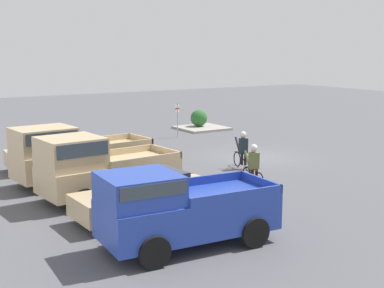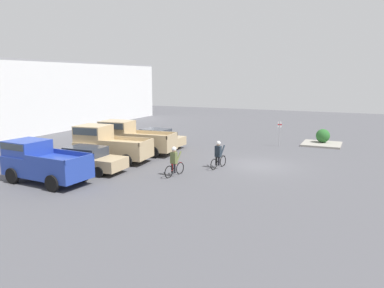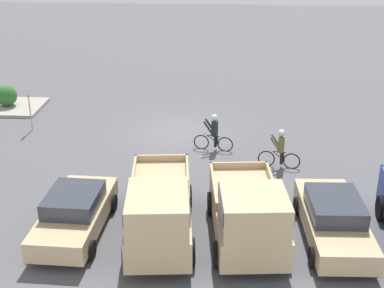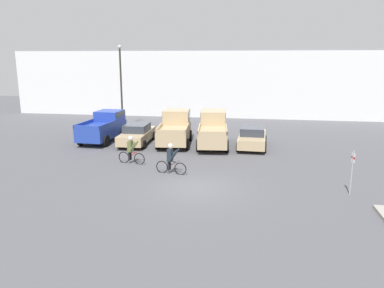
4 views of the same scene
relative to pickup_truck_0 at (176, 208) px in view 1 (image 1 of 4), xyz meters
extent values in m
plane|color=#4C4C51|center=(8.52, -9.48, -1.13)|extent=(80.00, 80.00, 0.00)
cube|color=#233D9E|center=(-0.02, -0.38, -0.25)|extent=(2.28, 4.91, 1.01)
cube|color=#233D9E|center=(0.06, 1.06, 0.65)|extent=(1.95, 2.03, 0.78)
cube|color=#333D47|center=(0.06, 1.06, 0.82)|extent=(2.00, 1.88, 0.34)
cube|color=#233D9E|center=(-1.04, -1.28, 0.38)|extent=(0.25, 2.88, 0.25)
cube|color=#233D9E|center=(0.88, -1.39, 0.38)|extent=(0.25, 2.88, 0.25)
cube|color=#233D9E|center=(-0.16, -2.74, 0.38)|extent=(2.00, 0.20, 0.25)
cylinder|color=black|center=(-0.93, 1.17, -0.71)|extent=(0.27, 0.85, 0.84)
cylinder|color=black|center=(1.06, 1.05, -0.71)|extent=(0.27, 0.85, 0.84)
cylinder|color=black|center=(-1.11, -1.81, -0.71)|extent=(0.27, 0.85, 0.84)
cylinder|color=black|center=(0.89, -1.92, -0.71)|extent=(0.27, 0.85, 0.84)
cube|color=tan|center=(2.78, -0.59, -0.53)|extent=(1.98, 4.86, 0.67)
cube|color=#2D333D|center=(2.78, -0.59, 0.07)|extent=(1.70, 2.22, 0.54)
cylinder|color=black|center=(1.82, 0.91, -0.82)|extent=(0.20, 0.62, 0.62)
cylinder|color=black|center=(3.62, 0.98, -0.82)|extent=(0.20, 0.62, 0.62)
cylinder|color=black|center=(1.94, -2.16, -0.82)|extent=(0.20, 0.62, 0.62)
cylinder|color=black|center=(3.73, -2.09, -0.82)|extent=(0.20, 0.62, 0.62)
cube|color=tan|center=(5.58, -0.48, -0.30)|extent=(2.53, 5.12, 0.94)
cube|color=tan|center=(5.44, 1.00, 0.70)|extent=(2.09, 2.15, 1.06)
cube|color=#333D47|center=(5.44, 1.00, 0.93)|extent=(2.13, 2.00, 0.46)
cube|color=tan|center=(4.68, -1.56, 0.30)|extent=(0.36, 2.96, 0.25)
cube|color=tan|center=(6.66, -1.37, 0.30)|extent=(0.36, 2.96, 0.25)
cube|color=tan|center=(5.81, -2.90, 0.30)|extent=(2.07, 0.27, 0.25)
cylinder|color=black|center=(4.40, 0.95, -0.73)|extent=(0.29, 0.81, 0.80)
cylinder|color=black|center=(6.47, 1.14, -0.73)|extent=(0.29, 0.81, 0.80)
cylinder|color=black|center=(4.69, -2.10, -0.73)|extent=(0.29, 0.81, 0.80)
cylinder|color=black|center=(6.75, -1.91, -0.73)|extent=(0.29, 0.81, 0.80)
cube|color=tan|center=(8.38, -0.53, -0.27)|extent=(2.46, 5.66, 0.98)
cube|color=tan|center=(8.22, 1.11, 0.72)|extent=(1.99, 2.36, 1.00)
cube|color=#333D47|center=(8.22, 1.11, 0.94)|extent=(2.03, 2.19, 0.44)
cube|color=tan|center=(7.55, -1.72, 0.35)|extent=(0.39, 3.29, 0.25)
cube|color=tan|center=(9.41, -1.54, 0.35)|extent=(0.39, 3.29, 0.25)
cube|color=tan|center=(8.64, -3.23, 0.35)|extent=(1.94, 0.26, 0.25)
cylinder|color=black|center=(7.25, 1.07, -0.72)|extent=(0.30, 0.84, 0.82)
cylinder|color=black|center=(9.18, 1.26, -0.72)|extent=(0.30, 0.84, 0.82)
cylinder|color=black|center=(7.57, -2.32, -0.72)|extent=(0.30, 0.84, 0.82)
cylinder|color=black|center=(9.51, -2.14, -0.72)|extent=(0.30, 0.84, 0.82)
cube|color=tan|center=(11.18, -0.44, -0.54)|extent=(1.98, 4.57, 0.66)
cube|color=#2D333D|center=(11.18, -0.44, 0.07)|extent=(1.71, 2.09, 0.54)
cylinder|color=black|center=(10.32, 1.04, -0.82)|extent=(0.20, 0.62, 0.61)
cylinder|color=black|center=(12.14, 0.98, -0.82)|extent=(0.20, 0.62, 0.61)
cylinder|color=black|center=(10.22, -1.85, -0.82)|extent=(0.20, 0.62, 0.61)
cylinder|color=black|center=(12.04, -1.91, -0.82)|extent=(0.20, 0.62, 0.61)
torus|color=black|center=(7.36, -7.51, -0.80)|extent=(0.70, 0.17, 0.70)
torus|color=black|center=(6.29, -7.31, -0.80)|extent=(0.70, 0.17, 0.70)
cylinder|color=black|center=(6.83, -7.41, -0.63)|extent=(0.56, 0.14, 0.37)
cylinder|color=black|center=(6.83, -7.41, -0.44)|extent=(0.60, 0.14, 0.04)
cylinder|color=black|center=(6.64, -7.38, -0.63)|extent=(0.04, 0.04, 0.34)
cylinder|color=black|center=(7.23, -7.49, -0.41)|extent=(0.11, 0.46, 0.02)
cylinder|color=black|center=(6.74, -7.30, -0.67)|extent=(0.14, 0.14, 0.52)
cylinder|color=black|center=(6.70, -7.48, -0.67)|extent=(0.14, 0.14, 0.52)
cube|color=#1E2833|center=(6.77, -7.40, -0.08)|extent=(0.30, 0.40, 0.67)
cylinder|color=#1E2833|center=(7.02, -7.27, -0.08)|extent=(0.55, 0.18, 0.72)
cylinder|color=#1E2833|center=(6.96, -7.61, -0.08)|extent=(0.55, 0.18, 0.72)
sphere|color=tan|center=(6.80, -7.41, 0.37)|extent=(0.24, 0.24, 0.24)
sphere|color=silver|center=(6.80, -7.41, 0.43)|extent=(0.26, 0.26, 0.26)
torus|color=black|center=(4.57, -5.91, -0.80)|extent=(0.71, 0.18, 0.71)
torus|color=black|center=(3.54, -5.73, -0.80)|extent=(0.71, 0.18, 0.71)
cylinder|color=maroon|center=(4.05, -5.82, -0.62)|extent=(0.54, 0.13, 0.38)
cylinder|color=maroon|center=(4.05, -5.82, -0.43)|extent=(0.57, 0.14, 0.04)
cylinder|color=maroon|center=(3.87, -5.79, -0.62)|extent=(0.04, 0.04, 0.35)
cylinder|color=maroon|center=(4.44, -5.89, -0.40)|extent=(0.11, 0.46, 0.02)
cylinder|color=black|center=(3.97, -5.71, -0.67)|extent=(0.14, 0.14, 0.53)
cylinder|color=black|center=(3.93, -5.89, -0.67)|extent=(0.14, 0.14, 0.53)
cube|color=#5B6638|center=(4.00, -5.81, -0.08)|extent=(0.30, 0.40, 0.64)
cylinder|color=#5B6638|center=(4.24, -5.68, -0.08)|extent=(0.52, 0.18, 0.69)
cylinder|color=#5B6638|center=(4.18, -6.01, -0.08)|extent=(0.52, 0.18, 0.69)
sphere|color=tan|center=(4.03, -5.81, 0.36)|extent=(0.25, 0.25, 0.25)
sphere|color=silver|center=(4.03, -5.81, 0.42)|extent=(0.27, 0.27, 0.27)
cylinder|color=#9E9EA3|center=(15.72, -9.23, -0.08)|extent=(0.06, 0.06, 2.09)
cube|color=white|center=(15.72, -9.23, 0.63)|extent=(0.09, 0.30, 0.45)
cube|color=red|center=(15.72, -9.23, 0.63)|extent=(0.09, 0.30, 0.10)
cube|color=gray|center=(17.77, -12.30, -1.05)|extent=(2.97, 3.01, 0.15)
sphere|color=#286028|center=(18.15, -12.32, -0.41)|extent=(1.13, 1.13, 1.13)
camera|label=1|loc=(-11.91, 6.90, 4.19)|focal=50.00mm
camera|label=2|loc=(-14.15, -15.39, 4.41)|focal=35.00mm
camera|label=3|loc=(6.36, 14.48, 8.60)|focal=50.00mm
camera|label=4|loc=(11.09, -26.63, 5.06)|focal=35.00mm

